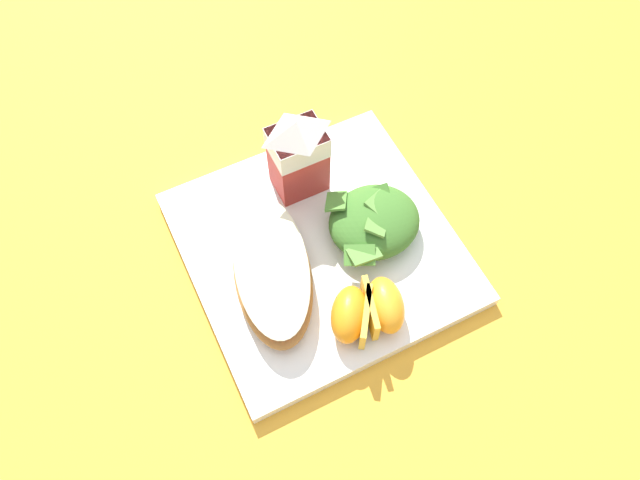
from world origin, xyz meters
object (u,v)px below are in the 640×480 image
at_px(cheesy_pizza_bread, 272,270).
at_px(green_salad_pile, 374,222).
at_px(orange_wedge_middle, 384,305).
at_px(white_plate, 320,248).
at_px(orange_wedge_front, 351,315).
at_px(milk_carton, 298,152).

xyz_separation_m(cheesy_pizza_bread, green_salad_pile, (0.12, 0.00, 0.00)).
relative_size(cheesy_pizza_bread, orange_wedge_middle, 2.75).
distance_m(white_plate, orange_wedge_front, 0.10).
xyz_separation_m(white_plate, orange_wedge_front, (-0.01, -0.09, 0.03)).
distance_m(white_plate, green_salad_pile, 0.07).
relative_size(white_plate, milk_carton, 2.55).
height_order(white_plate, cheesy_pizza_bread, cheesy_pizza_bread).
xyz_separation_m(green_salad_pile, orange_wedge_middle, (-0.04, -0.09, -0.00)).
distance_m(green_salad_pile, orange_wedge_front, 0.11).
bearing_deg(green_salad_pile, orange_wedge_front, -130.67).
distance_m(milk_carton, orange_wedge_front, 0.18).
relative_size(white_plate, green_salad_pile, 2.66).
bearing_deg(orange_wedge_middle, cheesy_pizza_bread, 134.61).
bearing_deg(cheesy_pizza_bread, orange_wedge_middle, -45.39).
height_order(white_plate, milk_carton, milk_carton).
height_order(white_plate, orange_wedge_front, orange_wedge_front).
bearing_deg(white_plate, milk_carton, 80.31).
xyz_separation_m(cheesy_pizza_bread, milk_carton, (0.08, 0.10, 0.04)).
distance_m(cheesy_pizza_bread, orange_wedge_middle, 0.12).
height_order(orange_wedge_front, orange_wedge_middle, same).
bearing_deg(orange_wedge_middle, white_plate, 102.46).
bearing_deg(orange_wedge_middle, green_salad_pile, 67.24).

